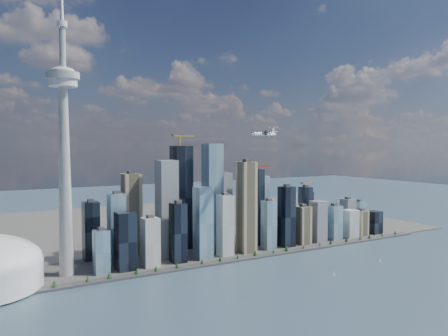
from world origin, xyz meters
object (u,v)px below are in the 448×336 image
airplane (264,134)px  sailboat_west (334,274)px  sailboat_east (380,261)px  needle_tower (64,144)px

airplane → sailboat_west: 298.65m
sailboat_west → sailboat_east: size_ratio=1.06×
sailboat_west → needle_tower: bearing=152.1°
needle_tower → sailboat_west: 531.68m
airplane → sailboat_east: bearing=-47.8°
sailboat_west → sailboat_east: (146.25, 21.48, -0.18)m
needle_tower → sailboat_west: (416.39, -235.00, -232.55)m
needle_tower → sailboat_east: needle_tower is taller
airplane → sailboat_west: airplane is taller
needle_tower → sailboat_east: 645.23m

